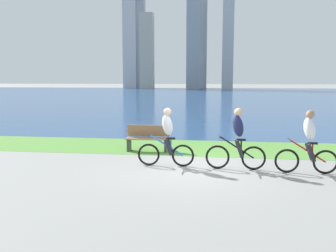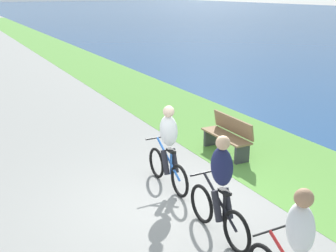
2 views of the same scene
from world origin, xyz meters
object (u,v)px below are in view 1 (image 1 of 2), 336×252
cyclist_trailing (237,139)px  cyclist_distant_rear (308,142)px  cyclist_lead (167,137)px  bench_near_path (148,138)px

cyclist_trailing → cyclist_distant_rear: size_ratio=1.01×
cyclist_distant_rear → cyclist_trailing: bearing=174.2°
cyclist_lead → cyclist_distant_rear: cyclist_distant_rear is taller
cyclist_lead → cyclist_trailing: size_ratio=0.98×
bench_near_path → cyclist_distant_rear: bearing=-26.8°
cyclist_lead → bench_near_path: 2.36m
cyclist_trailing → bench_near_path: bearing=142.8°
cyclist_trailing → cyclist_distant_rear: 1.85m
cyclist_trailing → cyclist_distant_rear: bearing=-5.8°
cyclist_distant_rear → bench_near_path: (-4.78, 2.42, -0.39)m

